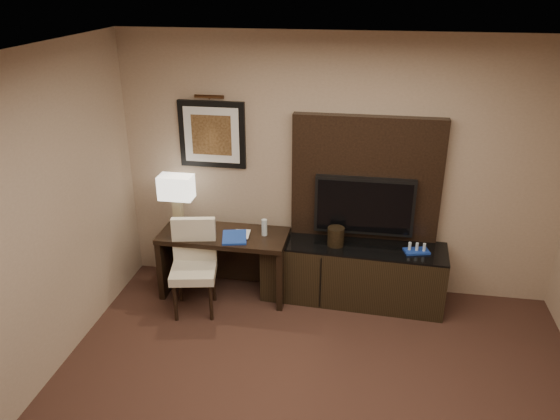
% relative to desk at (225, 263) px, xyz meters
% --- Properties ---
extents(ceiling, '(4.50, 5.00, 0.01)m').
position_rel_desk_xyz_m(ceiling, '(1.12, -2.10, 2.35)').
color(ceiling, silver).
rests_on(ceiling, wall_back).
extents(wall_back, '(4.50, 0.01, 2.70)m').
position_rel_desk_xyz_m(wall_back, '(1.12, 0.40, 1.00)').
color(wall_back, tan).
rests_on(wall_back, floor).
extents(desk, '(1.33, 0.58, 0.71)m').
position_rel_desk_xyz_m(desk, '(0.00, 0.00, 0.00)').
color(desk, black).
rests_on(desk, floor).
extents(credenza, '(1.88, 0.61, 0.64)m').
position_rel_desk_xyz_m(credenza, '(1.34, 0.10, -0.03)').
color(credenza, black).
rests_on(credenza, floor).
extents(tv_wall_panel, '(1.50, 0.12, 1.30)m').
position_rel_desk_xyz_m(tv_wall_panel, '(1.42, 0.34, 0.92)').
color(tv_wall_panel, black).
rests_on(tv_wall_panel, wall_back).
extents(tv, '(1.00, 0.08, 0.60)m').
position_rel_desk_xyz_m(tv, '(1.42, 0.24, 0.67)').
color(tv, black).
rests_on(tv, tv_wall_panel).
extents(artwork, '(0.70, 0.04, 0.70)m').
position_rel_desk_xyz_m(artwork, '(-0.18, 0.38, 1.30)').
color(artwork, black).
rests_on(artwork, wall_back).
extents(picture_light, '(0.04, 0.04, 0.30)m').
position_rel_desk_xyz_m(picture_light, '(-0.18, 0.34, 1.70)').
color(picture_light, '#3F2514').
rests_on(picture_light, wall_back).
extents(desk_chair, '(0.53, 0.58, 0.91)m').
position_rel_desk_xyz_m(desk_chair, '(-0.22, -0.38, 0.10)').
color(desk_chair, beige).
rests_on(desk_chair, floor).
extents(table_lamp, '(0.36, 0.25, 0.53)m').
position_rel_desk_xyz_m(table_lamp, '(-0.51, 0.10, 0.62)').
color(table_lamp, tan).
rests_on(table_lamp, desk).
extents(desk_phone, '(0.22, 0.20, 0.10)m').
position_rel_desk_xyz_m(desk_phone, '(-0.21, -0.02, 0.41)').
color(desk_phone, black).
rests_on(desk_phone, desk).
extents(blue_folder, '(0.31, 0.37, 0.02)m').
position_rel_desk_xyz_m(blue_folder, '(0.14, -0.09, 0.36)').
color(blue_folder, navy).
rests_on(blue_folder, desk).
extents(book, '(0.16, 0.03, 0.21)m').
position_rel_desk_xyz_m(book, '(0.12, -0.02, 0.46)').
color(book, '#B8A891').
rests_on(book, desk).
extents(water_bottle, '(0.07, 0.07, 0.17)m').
position_rel_desk_xyz_m(water_bottle, '(0.43, 0.04, 0.44)').
color(water_bottle, silver).
rests_on(water_bottle, desk).
extents(ice_bucket, '(0.21, 0.21, 0.19)m').
position_rel_desk_xyz_m(ice_bucket, '(1.16, 0.07, 0.38)').
color(ice_bucket, black).
rests_on(ice_bucket, credenza).
extents(minibar_tray, '(0.27, 0.20, 0.09)m').
position_rel_desk_xyz_m(minibar_tray, '(1.96, 0.05, 0.33)').
color(minibar_tray, navy).
rests_on(minibar_tray, credenza).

